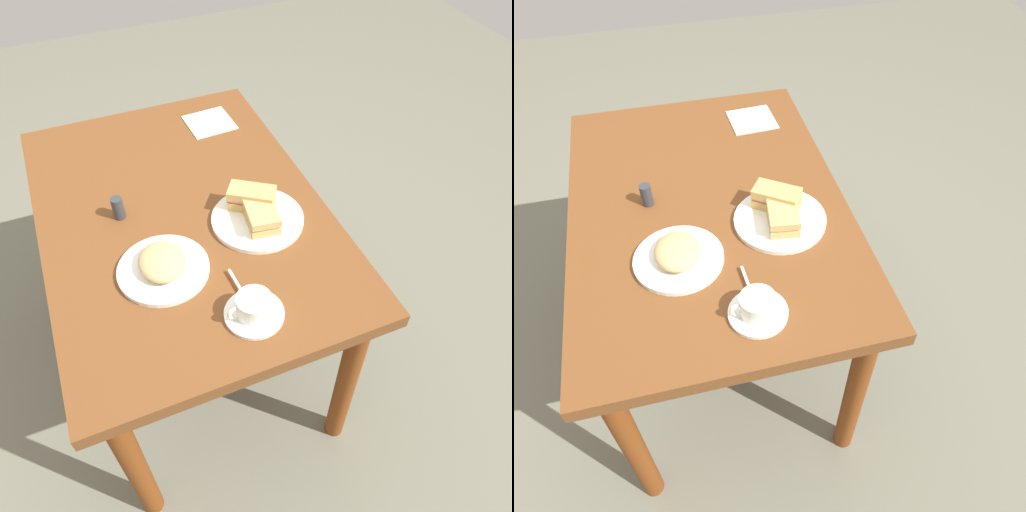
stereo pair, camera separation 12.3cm
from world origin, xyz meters
TOP-DOWN VIEW (x-y plane):
  - ground_plane at (0.00, 0.00)m, footprint 6.00×6.00m
  - dining_table at (0.00, 0.00)m, footprint 1.12×0.77m
  - sandwich_plate at (0.13, 0.18)m, footprint 0.25×0.25m
  - sandwich_front at (0.14, 0.18)m, footprint 0.14×0.10m
  - sandwich_back at (0.08, 0.18)m, footprint 0.13×0.14m
  - coffee_saucer at (0.42, 0.05)m, footprint 0.14×0.14m
  - coffee_cup at (0.42, 0.05)m, footprint 0.08×0.11m
  - spoon at (0.34, 0.05)m, footprint 0.10×0.02m
  - side_plate at (0.21, -0.11)m, footprint 0.23×0.23m
  - side_food_pile at (0.21, -0.11)m, footprint 0.14×0.12m
  - napkin at (-0.38, 0.22)m, footprint 0.16×0.16m
  - salt_shaker at (-0.03, -0.16)m, footprint 0.03×0.03m

SIDE VIEW (x-z plane):
  - ground_plane at x=0.00m, z-range 0.00..0.00m
  - dining_table at x=0.00m, z-range 0.26..0.98m
  - napkin at x=-0.38m, z-range 0.72..0.72m
  - coffee_saucer at x=0.42m, z-range 0.72..0.73m
  - sandwich_plate at x=0.13m, z-range 0.72..0.73m
  - side_plate at x=0.21m, z-range 0.72..0.73m
  - spoon at x=0.34m, z-range 0.73..0.74m
  - salt_shaker at x=-0.03m, z-range 0.72..0.79m
  - side_food_pile at x=0.21m, z-range 0.73..0.78m
  - coffee_cup at x=0.42m, z-range 0.73..0.78m
  - sandwich_front at x=0.14m, z-range 0.73..0.78m
  - sandwich_back at x=0.08m, z-range 0.73..0.79m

